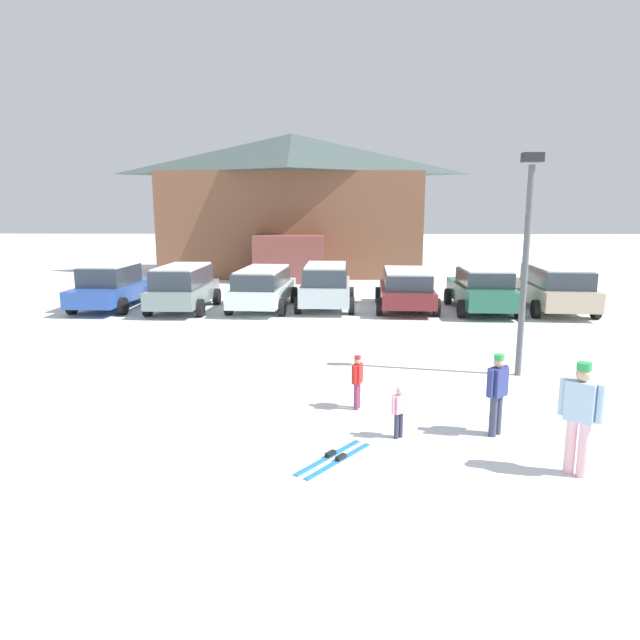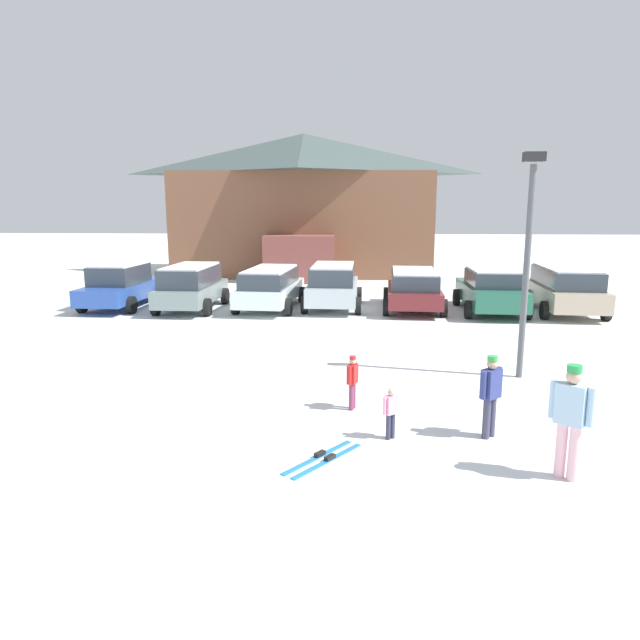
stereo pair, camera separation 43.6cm
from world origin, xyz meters
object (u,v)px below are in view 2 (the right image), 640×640
at_px(parked_silver_wagon, 333,285).
at_px(pair_of_skis, 323,458).
at_px(parked_white_suv, 270,286).
at_px(skier_child_in_pink_snowsuit, 391,410).
at_px(skier_child_in_red_jacket, 352,379).
at_px(parked_green_coupe, 491,290).
at_px(skier_teen_in_navy_coat, 491,392).
at_px(skier_adult_in_blue_parka, 571,415).
at_px(parked_blue_hatchback, 122,285).
at_px(parked_grey_wagon, 191,286).
at_px(parked_beige_suv, 565,288).
at_px(parked_maroon_van, 413,288).
at_px(lamp_post, 528,253).
at_px(ski_lodge, 304,204).

distance_m(parked_silver_wagon, pair_of_skis, 13.52).
xyz_separation_m(parked_white_suv, skier_child_in_pink_snowsuit, (3.76, -12.42, -0.34)).
height_order(parked_silver_wagon, skier_child_in_red_jacket, parked_silver_wagon).
bearing_deg(parked_green_coupe, pair_of_skis, -113.14).
bearing_deg(parked_white_suv, skier_child_in_red_jacket, -74.18).
bearing_deg(skier_teen_in_navy_coat, skier_adult_in_blue_parka, -62.71).
distance_m(parked_blue_hatchback, parked_white_suv, 5.78).
height_order(parked_grey_wagon, skier_child_in_pink_snowsuit, parked_grey_wagon).
bearing_deg(parked_beige_suv, parked_green_coupe, -179.01).
height_order(parked_white_suv, skier_adult_in_blue_parka, skier_adult_in_blue_parka).
relative_size(parked_maroon_van, skier_child_in_pink_snowsuit, 5.21).
relative_size(parked_green_coupe, lamp_post, 0.94).
xyz_separation_m(parked_blue_hatchback, parked_maroon_van, (11.20, -0.01, -0.02)).
bearing_deg(pair_of_skis, parked_grey_wagon, 113.61).
bearing_deg(skier_child_in_red_jacket, parked_silver_wagon, 93.73).
height_order(parked_maroon_van, skier_child_in_pink_snowsuit, parked_maroon_van).
xyz_separation_m(ski_lodge, skier_child_in_red_jacket, (2.86, -23.54, -3.45)).
bearing_deg(parked_green_coupe, parked_grey_wagon, -179.76).
bearing_deg(skier_child_in_pink_snowsuit, ski_lodge, 97.98).
bearing_deg(parked_beige_suv, parked_blue_hatchback, 178.77).
distance_m(parked_blue_hatchback, parked_maroon_van, 11.20).
xyz_separation_m(parked_silver_wagon, parked_green_coupe, (5.80, -0.59, -0.08)).
relative_size(parked_white_suv, skier_child_in_red_jacket, 4.70).
height_order(parked_blue_hatchback, parked_green_coupe, parked_blue_hatchback).
bearing_deg(skier_child_in_red_jacket, parked_white_suv, 105.82).
xyz_separation_m(parked_maroon_van, parked_beige_suv, (5.43, -0.34, 0.08)).
height_order(parked_grey_wagon, skier_teen_in_navy_coat, parked_grey_wagon).
relative_size(parked_silver_wagon, skier_child_in_red_jacket, 4.13).
distance_m(parked_maroon_van, skier_child_in_red_jacket, 11.27).
distance_m(parked_white_suv, parked_green_coupe, 8.20).
bearing_deg(ski_lodge, parked_white_suv, -91.20).
height_order(parked_white_suv, skier_teen_in_navy_coat, parked_white_suv).
bearing_deg(lamp_post, ski_lodge, 107.43).
bearing_deg(skier_child_in_pink_snowsuit, parked_beige_suv, 59.56).
xyz_separation_m(parked_white_suv, lamp_post, (6.92, -8.70, 1.97)).
relative_size(ski_lodge, skier_child_in_red_jacket, 14.30).
relative_size(skier_teen_in_navy_coat, pair_of_skis, 0.98).
relative_size(parked_grey_wagon, skier_adult_in_blue_parka, 2.58).
bearing_deg(parked_silver_wagon, skier_adult_in_blue_parka, -74.89).
distance_m(ski_lodge, parked_blue_hatchback, 14.24).
relative_size(ski_lodge, parked_beige_suv, 3.10).
bearing_deg(parked_silver_wagon, ski_lodge, 99.82).
bearing_deg(parked_green_coupe, ski_lodge, 121.59).
xyz_separation_m(parked_beige_suv, skier_child_in_pink_snowsuit, (-7.10, -12.08, -0.40)).
distance_m(skier_child_in_red_jacket, pair_of_skis, 2.37).
height_order(parked_white_suv, parked_silver_wagon, parked_silver_wagon).
distance_m(parked_grey_wagon, parked_maroon_van, 8.36).
relative_size(parked_blue_hatchback, parked_silver_wagon, 1.12).
relative_size(ski_lodge, parked_blue_hatchback, 3.08).
xyz_separation_m(parked_green_coupe, skier_teen_in_navy_coat, (-2.79, -11.88, -0.03)).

